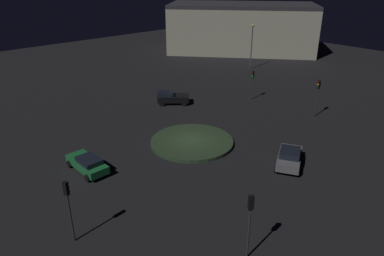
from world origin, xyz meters
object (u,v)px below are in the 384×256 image
Objects in this scene: traffic_light_west_near at (253,79)px; streetlamp_southwest at (252,40)px; car_black at (172,97)px; car_grey at (289,157)px; traffic_light_east at (68,200)px; traffic_light_west at (318,91)px; store_building at (241,28)px; car_green at (88,163)px; traffic_light_northeast at (250,214)px.

streetlamp_southwest is (-12.16, -10.04, 2.14)m from traffic_light_west_near.
car_grey is (2.48, 19.02, -0.02)m from car_black.
streetlamp_southwest is at bearing 6.01° from traffic_light_east.
traffic_light_west is 36.06m from store_building.
car_black is at bearing -64.26° from car_green.
car_grey is at bearing -55.84° from car_black.
car_green is 1.00× the size of traffic_light_northeast.
car_green is 0.15× the size of store_building.
traffic_light_east reaches higher than traffic_light_west_near.
traffic_light_west_near is at bearing 7.70° from car_black.
traffic_light_west_near is (-24.58, -2.15, 2.00)m from car_green.
car_grey is 18.68m from traffic_light_east.
traffic_light_east reaches higher than car_green.
traffic_light_northeast is 10.82m from traffic_light_east.
traffic_light_west reaches higher than traffic_light_west_near.
streetlamp_southwest is (-36.74, -12.19, 4.13)m from car_green.
traffic_light_northeast is at bearing 37.65° from traffic_light_west.
traffic_light_east is at bearing -40.18° from car_grey.
car_grey is 0.15× the size of store_building.
car_green is at bearing 37.53° from traffic_light_east.
traffic_light_east is (6.90, -8.33, -0.03)m from traffic_light_northeast.
traffic_light_west_near is (-11.20, -13.17, 1.92)m from car_grey.
traffic_light_west_near is at bearing -1.35° from traffic_light_east.
car_black is at bearing 17.38° from traffic_light_east.
streetlamp_southwest is 0.25× the size of store_building.
car_grey is 12.34m from traffic_light_northeast.
car_grey is 1.21× the size of traffic_light_west_near.
car_green is at bearing 18.36° from streetlamp_southwest.
streetlamp_southwest is at bearing 97.57° from store_building.
car_grey is 17.39m from traffic_light_west_near.
traffic_light_east is at bearing 70.22° from traffic_light_northeast.
car_grey reaches higher than car_green.
store_building is (-44.22, -38.17, 1.56)m from traffic_light_northeast.
car_green is 15.88m from traffic_light_northeast.
car_black is 25.74m from traffic_light_east.
traffic_light_west_near is at bearing -68.92° from traffic_light_west.
traffic_light_west_near is 0.13× the size of store_building.
traffic_light_west_near is 29.96m from store_building.
car_black is 17.51m from traffic_light_west.
car_grey is 12.90m from traffic_light_west.
car_black is 0.14× the size of store_building.
car_green is 1.02× the size of traffic_light_west.
store_building is (-21.08, -29.21, 1.63)m from traffic_light_west.
car_grey is 1.07× the size of traffic_light_west.
car_green is 1.07× the size of car_black.
streetlamp_southwest reaches higher than car_black.
streetlamp_southwest is at bearing -20.72° from traffic_light_northeast.
streetlamp_southwest is (-20.87, -4.19, 4.04)m from car_black.
traffic_light_west_near is (-8.72, 5.86, 1.90)m from car_black.
traffic_light_west reaches higher than car_grey.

